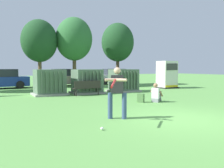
{
  "coord_description": "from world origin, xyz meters",
  "views": [
    {
      "loc": [
        -5.78,
        -5.62,
        1.72
      ],
      "look_at": [
        -0.74,
        3.5,
        1.0
      ],
      "focal_mm": 37.41,
      "sensor_mm": 36.0,
      "label": 1
    }
  ],
  "objects_px": {
    "generator_enclosure": "(167,75)",
    "seated_spectator": "(156,95)",
    "park_bench": "(87,87)",
    "parked_car_left_of_center": "(63,78)",
    "transformer_mid_east": "(124,81)",
    "backpack": "(141,98)",
    "parked_car_leftmost": "(2,79)",
    "transformer_mid_west": "(87,82)",
    "transformer_west": "(50,83)",
    "batter": "(117,90)",
    "parked_car_right_of_center": "(113,77)",
    "sports_ball": "(102,129)"
  },
  "relations": [
    {
      "from": "park_bench",
      "to": "transformer_mid_west",
      "type": "bearing_deg",
      "value": 66.71
    },
    {
      "from": "generator_enclosure",
      "to": "seated_spectator",
      "type": "height_order",
      "value": "generator_enclosure"
    },
    {
      "from": "batter",
      "to": "transformer_mid_east",
      "type": "bearing_deg",
      "value": 56.86
    },
    {
      "from": "transformer_mid_west",
      "to": "parked_car_right_of_center",
      "type": "xyz_separation_m",
      "value": [
        6.01,
        7.17,
        -0.04
      ]
    },
    {
      "from": "transformer_mid_west",
      "to": "backpack",
      "type": "relative_size",
      "value": 4.77
    },
    {
      "from": "generator_enclosure",
      "to": "parked_car_left_of_center",
      "type": "distance_m",
      "value": 9.75
    },
    {
      "from": "seated_spectator",
      "to": "park_bench",
      "type": "bearing_deg",
      "value": 113.77
    },
    {
      "from": "seated_spectator",
      "to": "parked_car_left_of_center",
      "type": "relative_size",
      "value": 0.23
    },
    {
      "from": "transformer_west",
      "to": "batter",
      "type": "distance_m",
      "value": 8.16
    },
    {
      "from": "sports_ball",
      "to": "seated_spectator",
      "type": "relative_size",
      "value": 0.09
    },
    {
      "from": "transformer_mid_west",
      "to": "parked_car_left_of_center",
      "type": "height_order",
      "value": "same"
    },
    {
      "from": "transformer_mid_west",
      "to": "parked_car_left_of_center",
      "type": "relative_size",
      "value": 0.49
    },
    {
      "from": "park_bench",
      "to": "generator_enclosure",
      "type": "bearing_deg",
      "value": 11.1
    },
    {
      "from": "transformer_mid_east",
      "to": "generator_enclosure",
      "type": "height_order",
      "value": "generator_enclosure"
    },
    {
      "from": "transformer_mid_east",
      "to": "parked_car_left_of_center",
      "type": "xyz_separation_m",
      "value": [
        -2.23,
        7.48,
        -0.04
      ]
    },
    {
      "from": "transformer_mid_west",
      "to": "sports_ball",
      "type": "height_order",
      "value": "transformer_mid_west"
    },
    {
      "from": "generator_enclosure",
      "to": "transformer_west",
      "type": "bearing_deg",
      "value": -178.51
    },
    {
      "from": "generator_enclosure",
      "to": "parked_car_left_of_center",
      "type": "bearing_deg",
      "value": 136.19
    },
    {
      "from": "backpack",
      "to": "parked_car_leftmost",
      "type": "xyz_separation_m",
      "value": [
        -5.48,
        12.1,
        0.54
      ]
    },
    {
      "from": "batter",
      "to": "sports_ball",
      "type": "height_order",
      "value": "batter"
    },
    {
      "from": "generator_enclosure",
      "to": "parked_car_leftmost",
      "type": "bearing_deg",
      "value": 152.51
    },
    {
      "from": "backpack",
      "to": "parked_car_left_of_center",
      "type": "distance_m",
      "value": 12.45
    },
    {
      "from": "transformer_mid_east",
      "to": "sports_ball",
      "type": "bearing_deg",
      "value": -124.99
    },
    {
      "from": "transformer_mid_east",
      "to": "park_bench",
      "type": "distance_m",
      "value": 3.33
    },
    {
      "from": "backpack",
      "to": "parked_car_right_of_center",
      "type": "xyz_separation_m",
      "value": [
        5.27,
        12.28,
        0.54
      ]
    },
    {
      "from": "transformer_mid_west",
      "to": "transformer_mid_east",
      "type": "xyz_separation_m",
      "value": [
        2.79,
        -0.16,
        0.0
      ]
    },
    {
      "from": "transformer_mid_east",
      "to": "generator_enclosure",
      "type": "relative_size",
      "value": 0.91
    },
    {
      "from": "generator_enclosure",
      "to": "park_bench",
      "type": "xyz_separation_m",
      "value": [
        -8.01,
        -1.57,
        -0.6
      ]
    },
    {
      "from": "parked_car_left_of_center",
      "to": "parked_car_leftmost",
      "type": "bearing_deg",
      "value": -176.38
    },
    {
      "from": "transformer_mid_east",
      "to": "transformer_west",
      "type": "bearing_deg",
      "value": 174.77
    },
    {
      "from": "transformer_mid_west",
      "to": "parked_car_leftmost",
      "type": "relative_size",
      "value": 0.49
    },
    {
      "from": "seated_spectator",
      "to": "parked_car_leftmost",
      "type": "xyz_separation_m",
      "value": [
        -6.24,
        12.35,
        0.38
      ]
    },
    {
      "from": "park_bench",
      "to": "parked_car_leftmost",
      "type": "relative_size",
      "value": 0.43
    },
    {
      "from": "parked_car_leftmost",
      "to": "parked_car_right_of_center",
      "type": "xyz_separation_m",
      "value": [
        10.75,
        0.18,
        0.0
      ]
    },
    {
      "from": "parked_car_leftmost",
      "to": "transformer_mid_west",
      "type": "bearing_deg",
      "value": -55.86
    },
    {
      "from": "batter",
      "to": "backpack",
      "type": "distance_m",
      "value": 4.09
    },
    {
      "from": "transformer_mid_east",
      "to": "batter",
      "type": "height_order",
      "value": "batter"
    },
    {
      "from": "transformer_west",
      "to": "generator_enclosure",
      "type": "relative_size",
      "value": 0.91
    },
    {
      "from": "parked_car_leftmost",
      "to": "parked_car_right_of_center",
      "type": "height_order",
      "value": "same"
    },
    {
      "from": "generator_enclosure",
      "to": "parked_car_leftmost",
      "type": "xyz_separation_m",
      "value": [
        -12.32,
        6.41,
        -0.38
      ]
    },
    {
      "from": "generator_enclosure",
      "to": "park_bench",
      "type": "relative_size",
      "value": 1.26
    },
    {
      "from": "generator_enclosure",
      "to": "parked_car_right_of_center",
      "type": "height_order",
      "value": "generator_enclosure"
    },
    {
      "from": "transformer_mid_east",
      "to": "backpack",
      "type": "height_order",
      "value": "transformer_mid_east"
    },
    {
      "from": "transformer_west",
      "to": "transformer_mid_east",
      "type": "height_order",
      "value": "same"
    },
    {
      "from": "transformer_west",
      "to": "batter",
      "type": "relative_size",
      "value": 1.21
    },
    {
      "from": "transformer_mid_west",
      "to": "parked_car_leftmost",
      "type": "height_order",
      "value": "same"
    },
    {
      "from": "seated_spectator",
      "to": "parked_car_right_of_center",
      "type": "bearing_deg",
      "value": 70.18
    },
    {
      "from": "transformer_west",
      "to": "transformer_mid_east",
      "type": "distance_m",
      "value": 5.25
    },
    {
      "from": "park_bench",
      "to": "parked_car_left_of_center",
      "type": "height_order",
      "value": "parked_car_left_of_center"
    },
    {
      "from": "transformer_mid_east",
      "to": "parked_car_leftmost",
      "type": "distance_m",
      "value": 10.38
    }
  ]
}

